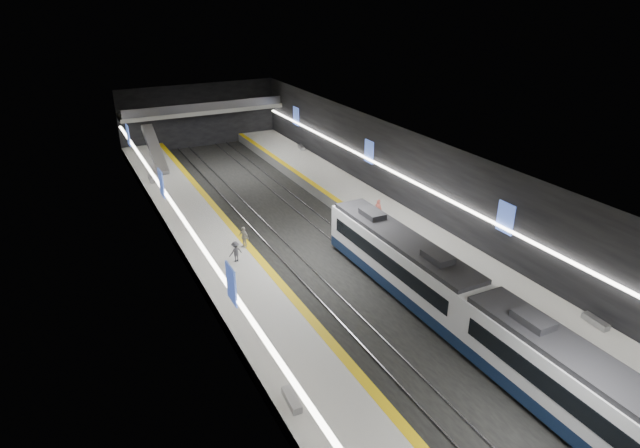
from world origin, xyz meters
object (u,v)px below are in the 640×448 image
train (476,315)px  escalator (155,149)px  bench_right_near (595,322)px  passenger_left_b (236,252)px  passenger_left_a (244,237)px  bench_right_far (301,147)px  passenger_right_a (378,210)px  bench_left_far (152,179)px  bench_left_near (292,400)px

train → escalator: (-10.00, 39.75, 0.70)m
bench_right_near → passenger_left_b: passenger_left_b is taller
escalator → train: bearing=-75.9°
escalator → passenger_left_a: bearing=-85.4°
bench_right_far → passenger_right_a: 22.48m
bench_left_far → bench_right_near: (18.35, -37.54, -0.02)m
bench_left_near → bench_right_far: size_ratio=1.05×
bench_right_near → passenger_left_a: size_ratio=1.01×
bench_left_near → bench_right_near: (18.59, -2.17, -0.00)m
bench_right_far → escalator: bearing=-175.0°
passenger_left_a → passenger_left_b: bearing=-56.5°
bench_right_near → escalator: bearing=115.8°
escalator → bench_left_far: (-1.47, -4.85, -1.67)m
train → bench_right_near: bearing=-21.0°
escalator → passenger_right_a: escalator is taller
bench_left_far → bench_right_near: bearing=-61.9°
bench_right_far → train: bearing=-90.9°
bench_left_near → passenger_left_a: passenger_left_a is taller
escalator → bench_left_near: 40.29m
escalator → passenger_left_a: 23.48m
passenger_right_a → passenger_left_a: bearing=65.9°
escalator → bench_right_far: bearing=-4.4°
bench_left_near → passenger_left_b: bearing=85.1°
escalator → passenger_right_a: (13.80, -23.55, -1.00)m
bench_right_far → bench_left_far: bearing=-159.8°
train → passenger_right_a: train is taller
train → bench_right_near: size_ratio=17.85×
bench_left_far → escalator: bearing=75.2°
bench_left_far → bench_right_far: bearing=12.9°
bench_left_far → passenger_left_b: (2.04, -20.48, 0.55)m
bench_left_far → bench_right_near: bench_left_far is taller
bench_left_far → passenger_right_a: bearing=-48.7°
bench_left_near → bench_right_far: bench_left_near is taller
train → bench_left_near: bearing=-177.7°
bench_right_far → bench_right_near: bearing=-80.8°
bench_right_far → passenger_left_a: size_ratio=0.96×
bench_left_near → bench_right_far: bearing=68.1°
train → passenger_left_b: (-9.43, 14.43, -0.41)m
escalator → passenger_left_b: 25.35m
bench_left_far → passenger_left_a: (3.35, -18.53, 0.61)m
train → passenger_left_b: train is taller
passenger_right_a → passenger_left_b: size_ratio=1.15×
train → passenger_right_a: 16.64m
passenger_left_a → escalator: bearing=162.1°
train → escalator: 41.00m
bench_right_far → passenger_left_b: bearing=-115.0°
passenger_left_a → bench_right_near: bearing=15.8°
bench_right_near → bench_right_far: 41.08m
bench_right_far → passenger_right_a: (-3.20, -22.24, 0.70)m
bench_left_near → passenger_left_a: size_ratio=1.01×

